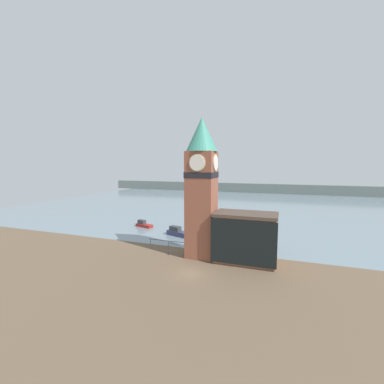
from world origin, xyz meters
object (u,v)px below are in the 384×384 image
at_px(boat_near, 178,232).
at_px(boat_far, 144,224).
at_px(pier_building, 245,237).
at_px(mooring_bollard_near, 169,252).
at_px(clock_tower, 202,184).

distance_m(boat_near, boat_far, 11.90).
bearing_deg(pier_building, mooring_bollard_near, -174.66).
distance_m(pier_building, boat_near, 18.78).
height_order(clock_tower, boat_far, clock_tower).
xyz_separation_m(boat_near, mooring_bollard_near, (3.12, -11.22, -0.35)).
distance_m(clock_tower, mooring_bollard_near, 12.79).
xyz_separation_m(clock_tower, mooring_bollard_near, (-5.23, -1.34, -11.60)).
bearing_deg(mooring_bollard_near, boat_near, 105.55).
distance_m(boat_far, mooring_bollard_near, 21.13).
height_order(clock_tower, mooring_bollard_near, clock_tower).
bearing_deg(boat_far, mooring_bollard_near, -33.47).
bearing_deg(boat_near, clock_tower, -32.03).
bearing_deg(boat_far, pier_building, -14.18).
relative_size(clock_tower, pier_building, 2.35).
xyz_separation_m(pier_building, mooring_bollard_near, (-12.42, -1.16, -3.51)).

